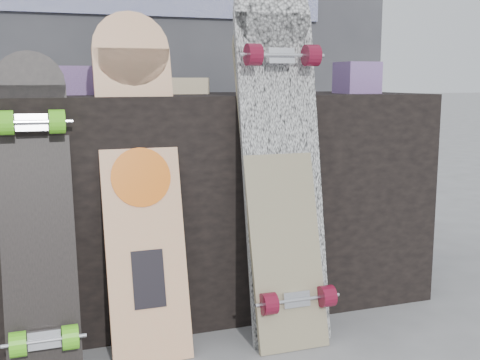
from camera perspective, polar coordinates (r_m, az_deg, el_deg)
name	(u,v)px	position (r m, az deg, el deg)	size (l,w,h in m)	color
ground	(259,352)	(1.98, 1.84, -15.98)	(60.00, 60.00, 0.00)	slate
vendor_table	(212,199)	(2.31, -2.63, -1.83)	(1.60, 0.60, 0.80)	black
booth	(162,29)	(3.10, -7.45, 14.04)	(2.40, 0.22, 2.20)	#35353A
merch_box_purple	(68,80)	(2.22, -16.04, 9.06)	(0.18, 0.12, 0.10)	#613E80
merch_box_small	(357,78)	(2.40, 11.03, 9.50)	(0.14, 0.14, 0.12)	#613E80
merch_box_flat	(177,86)	(2.28, -5.97, 8.87)	(0.22, 0.10, 0.06)	#D1B78C
longboard_geisha	(140,173)	(1.90, -9.45, 0.70)	(0.25, 0.31, 1.07)	#D0BE8C
longboard_celtic	(278,166)	(1.97, 3.61, 1.33)	(0.24, 0.31, 1.08)	beige
longboard_cascadia	(282,150)	(1.97, 3.99, 2.88)	(0.27, 0.30, 1.21)	white
skateboard_dark	(36,208)	(1.85, -18.74, -2.57)	(0.21, 0.30, 0.94)	black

